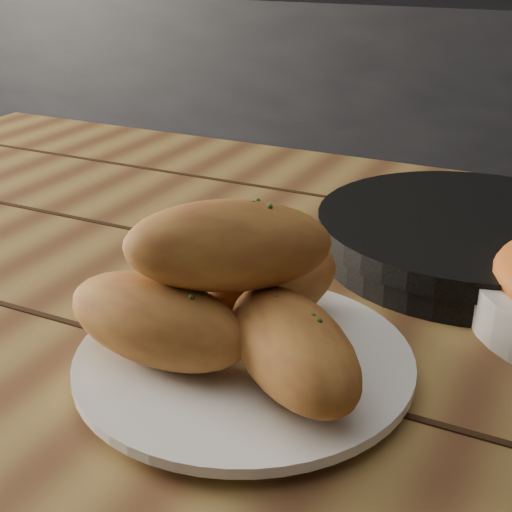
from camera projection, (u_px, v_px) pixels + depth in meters
The scene contains 5 objects.
counter at pixel (355, 148), 2.22m from camera, with size 2.80×0.60×0.90m, color black.
table at pixel (268, 393), 0.67m from camera, with size 1.52×0.98×0.75m.
plate at pixel (244, 363), 0.54m from camera, with size 0.25×0.25×0.02m.
bread_rolls at pixel (235, 299), 0.51m from camera, with size 0.26×0.23×0.12m.
skillet at pixel (471, 237), 0.72m from camera, with size 0.43×0.31×0.05m.
Camera 1 is at (0.68, -0.37, 1.05)m, focal length 50.00 mm.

